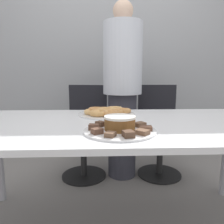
% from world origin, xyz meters
% --- Properties ---
extents(wall_back, '(8.00, 0.05, 2.60)m').
position_xyz_m(wall_back, '(0.00, 1.56, 1.30)').
color(wall_back, '#A8AAAD').
rests_on(wall_back, ground_plane).
extents(table, '(1.96, 0.93, 0.73)m').
position_xyz_m(table, '(0.00, 0.00, 0.66)').
color(table, white).
rests_on(table, ground_plane).
extents(person_standing, '(0.36, 0.36, 1.66)m').
position_xyz_m(person_standing, '(0.09, 0.81, 0.88)').
color(person_standing, '#383842').
rests_on(person_standing, ground_plane).
extents(office_chair_left, '(0.51, 0.51, 0.90)m').
position_xyz_m(office_chair_left, '(-0.28, 0.85, 0.43)').
color(office_chair_left, black).
rests_on(office_chair_left, ground_plane).
extents(office_chair_right, '(0.45, 0.45, 0.90)m').
position_xyz_m(office_chair_right, '(0.48, 0.85, 0.43)').
color(office_chair_right, black).
rests_on(office_chair_right, ground_plane).
extents(plate_cake, '(0.36, 0.36, 0.01)m').
position_xyz_m(plate_cake, '(-0.01, -0.22, 0.73)').
color(plate_cake, white).
rests_on(plate_cake, table).
extents(plate_donuts, '(0.40, 0.40, 0.01)m').
position_xyz_m(plate_donuts, '(-0.07, 0.24, 0.73)').
color(plate_donuts, white).
rests_on(plate_donuts, table).
extents(frosted_cake, '(0.16, 0.16, 0.07)m').
position_xyz_m(frosted_cake, '(-0.01, -0.22, 0.77)').
color(frosted_cake, brown).
rests_on(frosted_cake, plate_cake).
extents(lamington_0, '(0.06, 0.06, 0.02)m').
position_xyz_m(lamington_0, '(-0.11, -0.13, 0.75)').
color(lamington_0, '#513828').
rests_on(lamington_0, plate_cake).
extents(lamington_1, '(0.05, 0.05, 0.03)m').
position_xyz_m(lamington_1, '(-0.14, -0.20, 0.75)').
color(lamington_1, brown).
rests_on(lamington_1, plate_cake).
extents(lamington_2, '(0.06, 0.06, 0.03)m').
position_xyz_m(lamington_2, '(-0.12, -0.28, 0.75)').
color(lamington_2, brown).
rests_on(lamington_2, plate_cake).
extents(lamington_3, '(0.06, 0.06, 0.02)m').
position_xyz_m(lamington_3, '(-0.06, -0.33, 0.75)').
color(lamington_3, brown).
rests_on(lamington_3, plate_cake).
extents(lamington_4, '(0.06, 0.06, 0.03)m').
position_xyz_m(lamington_4, '(0.02, -0.34, 0.75)').
color(lamington_4, '#513828').
rests_on(lamington_4, plate_cake).
extents(lamington_5, '(0.08, 0.08, 0.02)m').
position_xyz_m(lamington_5, '(0.09, -0.30, 0.75)').
color(lamington_5, brown).
rests_on(lamington_5, plate_cake).
extents(lamington_6, '(0.06, 0.05, 0.02)m').
position_xyz_m(lamington_6, '(0.12, -0.23, 0.75)').
color(lamington_6, brown).
rests_on(lamington_6, plate_cake).
extents(lamington_7, '(0.07, 0.07, 0.02)m').
position_xyz_m(lamington_7, '(0.10, -0.15, 0.75)').
color(lamington_7, brown).
rests_on(lamington_7, plate_cake).
extents(lamington_8, '(0.06, 0.06, 0.02)m').
position_xyz_m(lamington_8, '(0.04, -0.10, 0.75)').
color(lamington_8, '#513828').
rests_on(lamington_8, plate_cake).
extents(lamington_9, '(0.06, 0.06, 0.02)m').
position_xyz_m(lamington_9, '(-0.04, -0.09, 0.75)').
color(lamington_9, brown).
rests_on(lamington_9, plate_cake).
extents(donut_0, '(0.13, 0.13, 0.04)m').
position_xyz_m(donut_0, '(-0.07, 0.24, 0.76)').
color(donut_0, tan).
rests_on(donut_0, plate_donuts).
extents(donut_1, '(0.12, 0.12, 0.03)m').
position_xyz_m(donut_1, '(0.05, 0.26, 0.75)').
color(donut_1, '#D18E4C').
rests_on(donut_1, plate_donuts).
extents(donut_2, '(0.12, 0.12, 0.03)m').
position_xyz_m(donut_2, '(-0.01, 0.34, 0.75)').
color(donut_2, '#E5AD66').
rests_on(donut_2, plate_donuts).
extents(donut_3, '(0.11, 0.11, 0.03)m').
position_xyz_m(donut_3, '(-0.09, 0.31, 0.75)').
color(donut_3, '#C68447').
rests_on(donut_3, plate_donuts).
extents(donut_4, '(0.12, 0.12, 0.04)m').
position_xyz_m(donut_4, '(-0.15, 0.29, 0.76)').
color(donut_4, '#C68447').
rests_on(donut_4, plate_donuts).
extents(donut_5, '(0.12, 0.12, 0.03)m').
position_xyz_m(donut_5, '(-0.16, 0.23, 0.75)').
color(donut_5, '#E5AD66').
rests_on(donut_5, plate_donuts).
extents(donut_6, '(0.13, 0.13, 0.04)m').
position_xyz_m(donut_6, '(-0.12, 0.16, 0.76)').
color(donut_6, tan).
rests_on(donut_6, plate_donuts).
extents(donut_7, '(0.12, 0.12, 0.04)m').
position_xyz_m(donut_7, '(-0.05, 0.15, 0.76)').
color(donut_7, '#C68447').
rests_on(donut_7, plate_donuts).
extents(donut_8, '(0.11, 0.11, 0.03)m').
position_xyz_m(donut_8, '(-0.01, 0.20, 0.75)').
color(donut_8, '#D18E4C').
rests_on(donut_8, plate_donuts).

